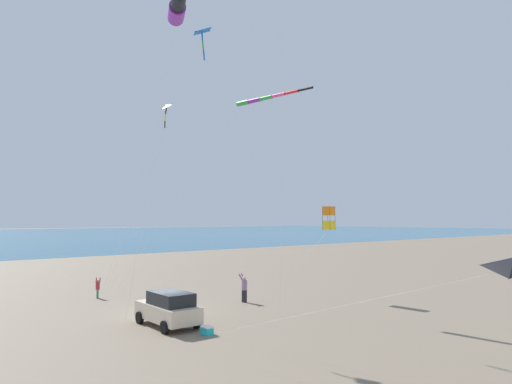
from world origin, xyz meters
TOP-DOWN VIEW (x-y plane):
  - ground_plane at (0.00, 0.00)m, footprint 600.00×600.00m
  - parked_car at (3.98, -2.07)m, footprint 4.37×2.21m
  - cooler_box at (6.81, -1.54)m, footprint 0.62×0.42m
  - person_adult_flyer at (1.12, 5.55)m, footprint 0.68×0.60m
  - person_child_green_jacket at (-7.14, -1.46)m, footprint 0.52×0.48m
  - kite_delta_long_streamer_right at (2.25, -1.42)m, footprint 7.98×1.15m
  - kite_delta_orange_high_right at (20.33, 0.23)m, footprint 14.27×2.14m
  - kite_box_checkered_midright at (3.39, 11.93)m, footprint 2.52×4.54m
  - kite_windsock_teal_far_right at (6.90, -3.42)m, footprint 7.83×3.46m
  - kite_windsock_black_fish_shape at (0.64, 7.65)m, footprint 13.65×7.70m
  - kite_delta_magenta_far_left at (-1.25, 3.46)m, footprint 7.43×4.84m

SIDE VIEW (x-z plane):
  - ground_plane at x=0.00m, z-range 0.00..0.00m
  - cooler_box at x=6.81m, z-range 0.00..0.42m
  - person_child_green_jacket at x=-7.14m, z-range 0.07..1.53m
  - parked_car at x=3.98m, z-range 0.03..1.88m
  - person_adult_flyer at x=1.12m, z-range 0.09..2.04m
  - kite_delta_orange_high_right at x=20.33m, z-range 1.92..6.53m
  - kite_box_checkered_midright at x=3.39m, z-range 2.47..9.17m
  - kite_delta_long_streamer_right at x=2.25m, z-range 5.95..18.54m
  - kite_windsock_black_fish_shape at x=0.64m, z-range 7.23..22.25m
  - kite_windsock_teal_far_right at x=6.90m, z-range 7.91..24.82m
  - kite_delta_magenta_far_left at x=-1.25m, z-range 9.48..29.17m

